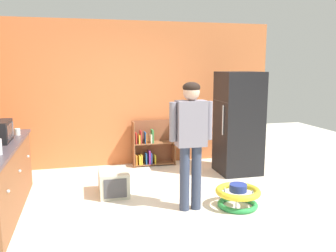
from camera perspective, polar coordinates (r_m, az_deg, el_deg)
name	(u,v)px	position (r m, az deg, el deg)	size (l,w,h in m)	color
ground_plane	(170,208)	(4.83, 0.28, -13.18)	(12.00, 12.00, 0.00)	silver
back_wall	(140,94)	(6.75, -4.61, 5.20)	(5.20, 0.06, 2.70)	#CE703E
refrigerator	(238,123)	(6.28, 11.33, 0.47)	(0.73, 0.68, 1.78)	black
bookshelf	(151,146)	(6.75, -2.77, -3.21)	(0.80, 0.28, 0.85)	brown
standing_person	(191,134)	(4.52, 3.73, -1.27)	(0.57, 0.22, 1.68)	#333C55
baby_walker	(238,196)	(4.91, 11.23, -11.01)	(0.60, 0.60, 0.32)	green
pet_carrier	(114,183)	(5.32, -8.80, -9.02)	(0.42, 0.55, 0.36)	beige
banana_bunch	(6,132)	(5.62, -24.78, -0.92)	(0.12, 0.16, 0.04)	yellow
white_cup	(17,132)	(5.47, -23.19, -0.88)	(0.08, 0.08, 0.10)	white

